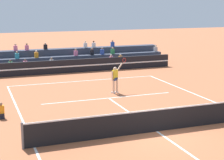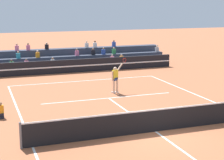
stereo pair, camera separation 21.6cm
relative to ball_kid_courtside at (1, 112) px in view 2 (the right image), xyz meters
The scene contains 8 objects.
ground_plane 7.84m from the ball_kid_courtside, 34.65° to the right, with size 120.00×120.00×0.00m, color #AD603D.
court_lines 7.84m from the ball_kid_courtside, 34.65° to the right, with size 11.10×23.90×0.01m.
tennis_net 7.83m from the ball_kid_courtside, 34.65° to the right, with size 12.00×0.10×1.10m.
sponsor_banner_wall 12.82m from the ball_kid_courtside, 59.82° to the left, with size 18.00×0.26×1.10m.
bleacher_stand 15.06m from the ball_kid_courtside, 64.72° to the left, with size 18.51×2.85×2.28m.
ball_kid_courtside is the anchor object (origin of this frame).
tennis_player 7.93m from the ball_kid_courtside, 22.73° to the left, with size 1.25×0.66×2.27m.
tennis_ball 5.44m from the ball_kid_courtside, 39.64° to the right, with size 0.07×0.07×0.07m, color #C6DB33.
Camera 2 is at (-7.30, -14.45, 5.72)m, focal length 60.00 mm.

